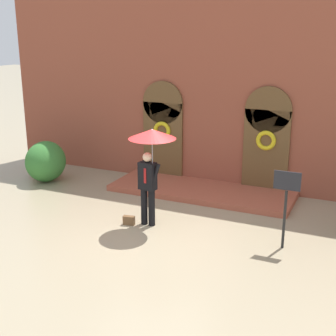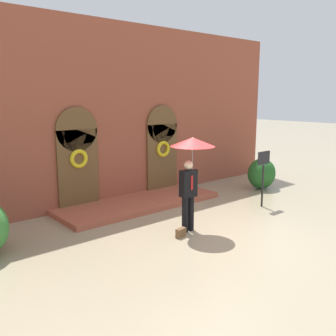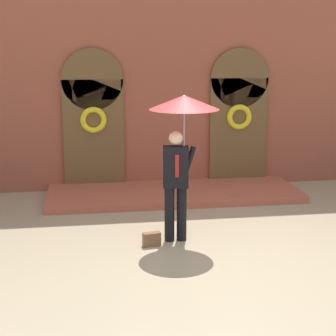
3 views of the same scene
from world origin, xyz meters
name	(u,v)px [view 1 (image 1 of 3)]	position (x,y,z in m)	size (l,w,h in m)	color
ground_plane	(155,235)	(0.00, 0.00, 0.00)	(80.00, 80.00, 0.00)	tan
building_facade	(216,95)	(0.00, 4.15, 2.68)	(14.00, 2.30, 5.60)	brown
person_with_umbrella	(151,148)	(-0.30, 0.46, 1.91)	(1.10, 1.10, 2.36)	black
handbag	(129,220)	(-0.81, 0.26, 0.11)	(0.28, 0.12, 0.22)	brown
sign_post	(286,197)	(2.80, 0.54, 1.16)	(0.56, 0.06, 1.72)	black
shrub_left	(46,161)	(-4.78, 2.19, 0.63)	(1.15, 1.34, 1.25)	#387A33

